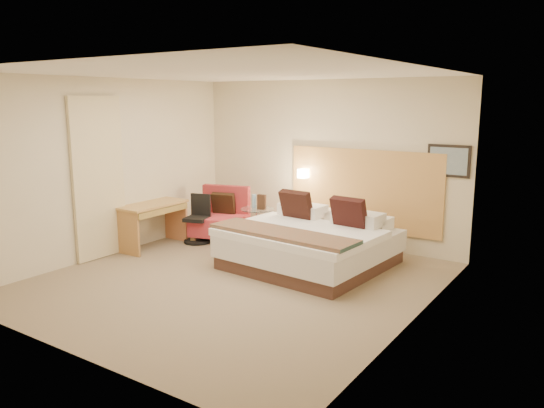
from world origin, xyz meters
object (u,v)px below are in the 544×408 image
Objects in this scene: desk at (154,213)px; desk_chair at (198,223)px; bed at (311,243)px; side_table at (258,225)px; lounge_chair at (221,219)px.

desk is 1.46× the size of desk_chair.
bed is 1.35m from side_table.
side_table is (0.75, 0.03, -0.02)m from lounge_chair.
side_table is at bearing 2.21° from lounge_chair.
bed is at bearing 12.31° from desk.
desk is 0.78m from desk_chair.
desk is at bearing -121.07° from desk_chair.
bed reaches higher than desk_chair.
desk_chair is at bearing -118.51° from lounge_chair.
desk_chair reaches higher than side_table.
desk is (-0.58, -1.00, 0.21)m from lounge_chair.
bed is at bearing -20.01° from side_table.
desk is at bearing -142.22° from side_table.
lounge_chair is 0.42m from desk_chair.
lounge_chair reaches higher than side_table.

